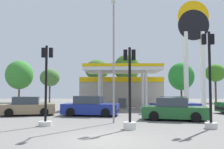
% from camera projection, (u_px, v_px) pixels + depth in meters
% --- Properties ---
extents(ground_plane, '(90.00, 90.00, 0.00)m').
position_uv_depth(ground_plane, '(105.00, 140.00, 10.07)').
color(ground_plane, slate).
rests_on(ground_plane, ground).
extents(gas_station, '(10.73, 13.06, 4.71)m').
position_uv_depth(gas_station, '(121.00, 89.00, 33.25)').
color(gas_station, '#ADA89E').
rests_on(gas_station, ground).
extents(station_pole_sign, '(3.51, 0.56, 12.24)m').
position_uv_depth(station_pole_sign, '(194.00, 40.00, 27.67)').
color(station_pole_sign, white).
rests_on(station_pole_sign, ground).
extents(car_0, '(4.49, 2.69, 1.50)m').
position_uv_depth(car_0, '(28.00, 107.00, 19.67)').
color(car_0, black).
rests_on(car_0, ground).
extents(car_1, '(4.21, 2.09, 1.47)m').
position_uv_depth(car_1, '(175.00, 106.00, 21.09)').
color(car_1, black).
rests_on(car_1, ground).
extents(car_2, '(4.62, 2.46, 1.58)m').
position_uv_depth(car_2, '(90.00, 107.00, 19.37)').
color(car_2, black).
rests_on(car_2, ground).
extents(car_5, '(4.57, 2.74, 1.53)m').
position_uv_depth(car_5, '(174.00, 110.00, 16.63)').
color(car_5, black).
rests_on(car_5, ground).
extents(traffic_signal_0, '(0.68, 0.70, 4.32)m').
position_uv_depth(traffic_signal_0, '(130.00, 100.00, 12.86)').
color(traffic_signal_0, silver).
rests_on(traffic_signal_0, ground).
extents(traffic_signal_1, '(0.78, 0.78, 4.64)m').
position_uv_depth(traffic_signal_1, '(46.00, 96.00, 14.08)').
color(traffic_signal_1, silver).
rests_on(traffic_signal_1, ground).
extents(traffic_signal_3, '(0.66, 0.69, 5.23)m').
position_uv_depth(traffic_signal_3, '(210.00, 90.00, 13.12)').
color(traffic_signal_3, silver).
rests_on(traffic_signal_3, ground).
extents(tree_0, '(4.32, 4.32, 6.75)m').
position_uv_depth(tree_0, '(19.00, 75.00, 39.19)').
color(tree_0, brown).
rests_on(tree_0, ground).
extents(tree_1, '(3.14, 3.14, 5.41)m').
position_uv_depth(tree_1, '(50.00, 78.00, 39.22)').
color(tree_1, brown).
rests_on(tree_1, ground).
extents(tree_2, '(3.72, 3.72, 6.67)m').
position_uv_depth(tree_2, '(97.00, 70.00, 37.72)').
color(tree_2, brown).
rests_on(tree_2, ground).
extents(tree_3, '(3.90, 3.90, 7.43)m').
position_uv_depth(tree_3, '(127.00, 68.00, 37.26)').
color(tree_3, brown).
rests_on(tree_3, ground).
extents(tree_4, '(4.02, 4.02, 6.31)m').
position_uv_depth(tree_4, '(181.00, 76.00, 38.33)').
color(tree_4, brown).
rests_on(tree_4, ground).
extents(tree_5, '(3.14, 3.14, 6.14)m').
position_uv_depth(tree_5, '(215.00, 73.00, 38.89)').
color(tree_5, brown).
rests_on(tree_5, ground).
extents(corner_streetlamp, '(0.24, 1.48, 7.42)m').
position_uv_depth(corner_streetlamp, '(114.00, 52.00, 15.18)').
color(corner_streetlamp, gray).
rests_on(corner_streetlamp, ground).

